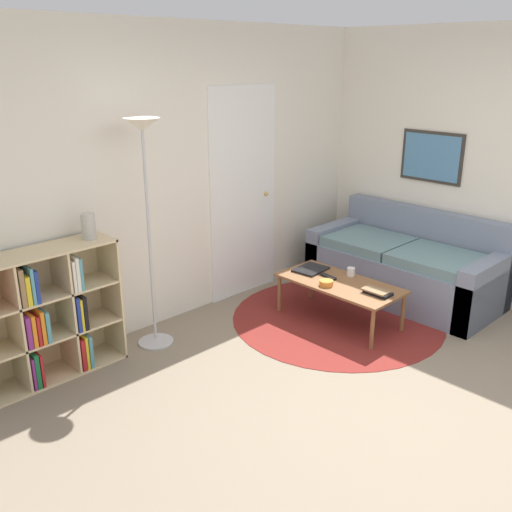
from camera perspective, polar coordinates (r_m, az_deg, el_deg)
ground_plane at (r=4.14m, az=13.93°, el=-15.17°), size 14.00×14.00×0.00m
wall_back at (r=5.14m, az=-7.42°, el=7.78°), size 7.54×0.11×2.60m
wall_right at (r=6.09m, az=17.30°, el=8.99°), size 0.08×5.32×2.60m
rug at (r=5.38m, az=8.11°, el=-6.17°), size 1.94×1.94×0.01m
bookshelf at (r=4.48m, az=-21.46°, el=-5.87°), size 1.19×0.34×1.00m
floor_lamp at (r=4.50m, az=-11.07°, el=8.64°), size 0.30×0.30×1.87m
couch at (r=5.95m, az=14.89°, el=-1.04°), size 0.89×1.85×0.84m
coffee_table at (r=5.21m, az=8.36°, el=-2.93°), size 0.54×1.13×0.38m
laptop at (r=5.44m, az=5.49°, el=-1.33°), size 0.33×0.27×0.02m
bowl at (r=5.09m, az=7.04°, el=-2.69°), size 0.12×0.12×0.05m
book_stack_on_table at (r=4.99m, az=12.04°, el=-3.54°), size 0.14×0.24×0.04m
cup at (r=5.35m, az=9.47°, el=-1.56°), size 0.07×0.07×0.08m
remote at (r=5.28m, az=7.25°, el=-2.06°), size 0.07×0.18×0.02m
vase_on_shelf at (r=4.46m, az=-16.41°, el=2.89°), size 0.11×0.11×0.20m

